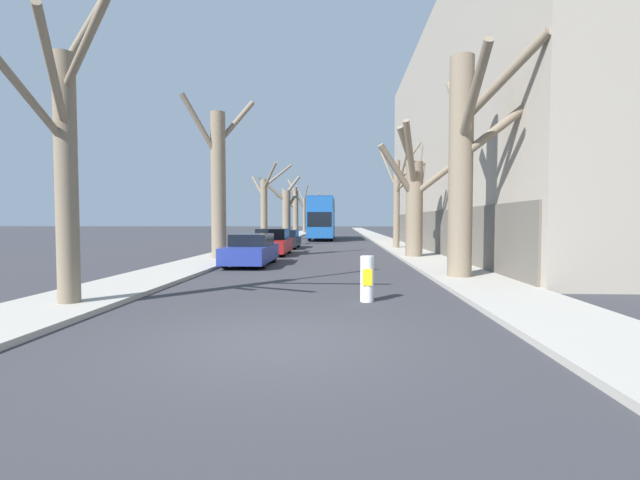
% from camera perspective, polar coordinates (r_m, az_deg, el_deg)
% --- Properties ---
extents(ground_plane, '(300.00, 300.00, 0.00)m').
position_cam_1_polar(ground_plane, '(6.98, -5.89, -13.41)').
color(ground_plane, '#333338').
extents(sidewalk_left, '(2.47, 120.00, 0.12)m').
position_cam_1_polar(sidewalk_left, '(57.00, -3.43, 0.66)').
color(sidewalk_left, '#A39E93').
rests_on(sidewalk_left, ground).
extents(sidewalk_right, '(2.47, 120.00, 0.12)m').
position_cam_1_polar(sidewalk_right, '(56.81, 7.06, 0.64)').
color(sidewalk_right, '#A39E93').
rests_on(sidewalk_right, ground).
extents(building_facade_right, '(10.08, 32.70, 14.53)m').
position_cam_1_polar(building_facade_right, '(30.19, 23.53, 12.50)').
color(building_facade_right, '#9E9384').
rests_on(building_facade_right, ground).
extents(street_tree_left_0, '(2.89, 3.45, 8.37)m').
position_cam_1_polar(street_tree_left_0, '(10.83, -30.56, 9.80)').
color(street_tree_left_0, '#7A6B56').
rests_on(street_tree_left_0, ground).
extents(street_tree_left_1, '(3.07, 3.83, 8.07)m').
position_cam_1_polar(street_tree_left_1, '(21.54, -13.40, 7.82)').
color(street_tree_left_1, '#7A6B56').
rests_on(street_tree_left_1, ground).
extents(street_tree_left_2, '(3.09, 4.15, 6.50)m').
position_cam_1_polar(street_tree_left_2, '(33.03, -7.35, 4.37)').
color(street_tree_left_2, '#7A6B56').
rests_on(street_tree_left_2, ground).
extents(street_tree_left_3, '(4.34, 2.23, 6.66)m').
position_cam_1_polar(street_tree_left_3, '(45.07, -4.58, 3.86)').
color(street_tree_left_3, '#7A6B56').
rests_on(street_tree_left_3, ground).
extents(street_tree_left_4, '(3.09, 3.41, 7.55)m').
position_cam_1_polar(street_tree_left_4, '(56.43, -3.45, 4.11)').
color(street_tree_left_4, '#7A6B56').
rests_on(street_tree_left_4, ground).
extents(street_tree_left_5, '(5.05, 3.71, 7.62)m').
position_cam_1_polar(street_tree_left_5, '(67.78, -2.18, 3.96)').
color(street_tree_left_5, '#7A6B56').
rests_on(street_tree_left_5, ground).
extents(street_tree_right_0, '(2.67, 4.11, 7.17)m').
position_cam_1_polar(street_tree_right_0, '(14.63, 18.72, 10.25)').
color(street_tree_right_0, '#7A6B56').
rests_on(street_tree_right_0, ground).
extents(street_tree_right_1, '(3.71, 2.87, 6.60)m').
position_cam_1_polar(street_tree_right_1, '(22.28, 12.35, 5.22)').
color(street_tree_right_1, '#7A6B56').
rests_on(street_tree_right_1, ground).
extents(street_tree_right_2, '(3.02, 3.94, 7.17)m').
position_cam_1_polar(street_tree_right_2, '(29.64, 10.34, 5.66)').
color(street_tree_right_2, '#7A6B56').
rests_on(street_tree_right_2, ground).
extents(double_decker_bus, '(2.50, 11.34, 4.27)m').
position_cam_1_polar(double_decker_bus, '(44.46, 0.30, 3.19)').
color(double_decker_bus, '#19519E').
rests_on(double_decker_bus, ground).
extents(parked_car_0, '(1.78, 4.43, 1.36)m').
position_cam_1_polar(parked_car_0, '(18.85, -9.15, -1.35)').
color(parked_car_0, navy).
rests_on(parked_car_0, ground).
extents(parked_car_1, '(1.86, 4.16, 1.49)m').
position_cam_1_polar(parked_car_1, '(24.45, -6.37, -0.34)').
color(parked_car_1, maroon).
rests_on(parked_car_1, ground).
extents(parked_car_2, '(1.79, 4.19, 1.30)m').
position_cam_1_polar(parked_car_2, '(30.40, -4.56, 0.08)').
color(parked_car_2, black).
rests_on(parked_car_2, ground).
extents(traffic_bollard, '(0.32, 0.33, 1.09)m').
position_cam_1_polar(traffic_bollard, '(10.26, 6.29, -5.16)').
color(traffic_bollard, white).
rests_on(traffic_bollard, ground).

